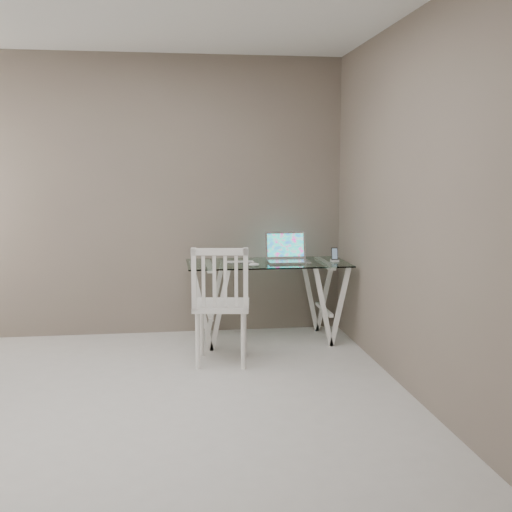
% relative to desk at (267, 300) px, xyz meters
% --- Properties ---
extents(room, '(4.50, 4.52, 2.71)m').
position_rel_desk_xyz_m(room, '(-1.26, -1.79, 1.33)').
color(room, beige).
rests_on(room, ground).
extents(desk, '(1.50, 0.70, 0.75)m').
position_rel_desk_xyz_m(desk, '(0.00, 0.00, 0.00)').
color(desk, silver).
rests_on(desk, ground).
extents(chair, '(0.51, 0.51, 1.00)m').
position_rel_desk_xyz_m(chair, '(-0.50, -0.73, 0.17)').
color(chair, white).
rests_on(chair, ground).
extents(laptop, '(0.39, 0.32, 0.27)m').
position_rel_desk_xyz_m(laptop, '(0.20, 0.05, 0.43)').
color(laptop, silver).
rests_on(laptop, desk).
extents(keyboard, '(0.29, 0.12, 0.01)m').
position_rel_desk_xyz_m(keyboard, '(-0.27, 0.03, 0.37)').
color(keyboard, silver).
rests_on(keyboard, desk).
extents(mouse, '(0.10, 0.06, 0.03)m').
position_rel_desk_xyz_m(mouse, '(-0.16, -0.22, 0.38)').
color(mouse, white).
rests_on(mouse, desk).
extents(phone_dock, '(0.07, 0.07, 0.13)m').
position_rel_desk_xyz_m(phone_dock, '(0.64, -0.01, 0.40)').
color(phone_dock, white).
rests_on(phone_dock, desk).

